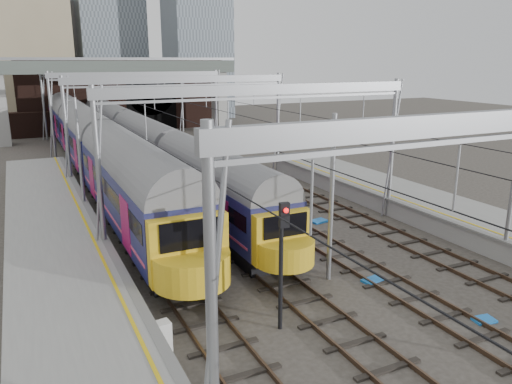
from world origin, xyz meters
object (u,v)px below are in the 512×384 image
signal_near_left (282,250)px  relay_cabinet (162,337)px  train_main (128,133)px  train_second (88,139)px

signal_near_left → relay_cabinet: size_ratio=4.42×
signal_near_left → relay_cabinet: 4.72m
train_main → relay_cabinet: train_main is taller
signal_near_left → relay_cabinet: signal_near_left is taller
signal_near_left → relay_cabinet: bearing=179.8°
train_main → signal_near_left: bearing=-93.0°
train_main → train_second: bearing=-137.6°
train_main → train_second: (-4.00, -3.66, 0.29)m
signal_near_left → train_main: bearing=92.8°
train_second → train_main: bearing=42.4°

